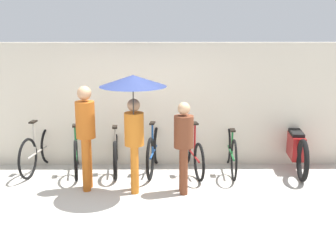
% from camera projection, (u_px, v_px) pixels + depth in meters
% --- Properties ---
extents(ground_plane, '(30.00, 30.00, 0.00)m').
position_uv_depth(ground_plane, '(128.00, 207.00, 7.20)').
color(ground_plane, '#B7B2A8').
extents(back_wall, '(12.88, 0.12, 2.39)m').
position_uv_depth(back_wall, '(135.00, 105.00, 9.05)').
color(back_wall, beige).
rests_on(back_wall, ground).
extents(parked_bicycle_0, '(0.45, 1.70, 1.10)m').
position_uv_depth(parked_bicycle_0, '(39.00, 150.00, 8.84)').
color(parked_bicycle_0, black).
rests_on(parked_bicycle_0, ground).
extents(parked_bicycle_1, '(0.46, 1.71, 1.01)m').
position_uv_depth(parked_bicycle_1, '(76.00, 152.00, 8.76)').
color(parked_bicycle_1, black).
rests_on(parked_bicycle_1, ground).
extents(parked_bicycle_2, '(0.44, 1.78, 0.99)m').
position_uv_depth(parked_bicycle_2, '(116.00, 151.00, 8.87)').
color(parked_bicycle_2, black).
rests_on(parked_bicycle_2, ground).
extents(parked_bicycle_3, '(0.44, 1.72, 1.07)m').
position_uv_depth(parked_bicycle_3, '(154.00, 150.00, 8.81)').
color(parked_bicycle_3, black).
rests_on(parked_bicycle_3, ground).
extents(parked_bicycle_4, '(0.48, 1.76, 1.02)m').
position_uv_depth(parked_bicycle_4, '(192.00, 152.00, 8.79)').
color(parked_bicycle_4, black).
rests_on(parked_bicycle_4, ground).
extents(parked_bicycle_5, '(0.44, 1.80, 1.02)m').
position_uv_depth(parked_bicycle_5, '(231.00, 151.00, 8.80)').
color(parked_bicycle_5, black).
rests_on(parked_bicycle_5, ground).
extents(pedestrian_leading, '(0.32, 0.32, 1.77)m').
position_uv_depth(pedestrian_leading, '(86.00, 129.00, 7.72)').
color(pedestrian_leading, '#B25619').
rests_on(pedestrian_leading, ground).
extents(pedestrian_center, '(1.06, 1.06, 1.98)m').
position_uv_depth(pedestrian_center, '(133.00, 99.00, 7.40)').
color(pedestrian_center, '#C66B1E').
rests_on(pedestrian_center, ground).
extents(pedestrian_trailing, '(0.32, 0.32, 1.53)m').
position_uv_depth(pedestrian_trailing, '(184.00, 141.00, 7.61)').
color(pedestrian_trailing, brown).
rests_on(pedestrian_trailing, ground).
extents(motorcycle, '(0.58, 2.14, 0.95)m').
position_uv_depth(motorcycle, '(295.00, 147.00, 8.91)').
color(motorcycle, black).
rests_on(motorcycle, ground).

